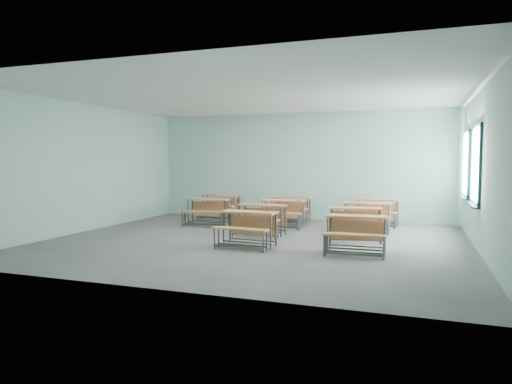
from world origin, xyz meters
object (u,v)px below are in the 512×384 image
(desk_unit_r0c2, at_px, (356,228))
(desk_unit_r2c2, at_px, (367,213))
(desk_unit_r3c1, at_px, (290,205))
(desk_unit_r1c1, at_px, (261,215))
(desk_unit_r2c1, at_px, (282,209))
(desk_unit_r0c1, at_px, (247,223))
(desk_unit_r2c0, at_px, (207,208))
(desk_unit_r1c2, at_px, (355,218))
(desk_unit_r3c0, at_px, (220,203))
(desk_unit_r3c2, at_px, (376,208))

(desk_unit_r0c2, relative_size, desk_unit_r2c2, 1.02)
(desk_unit_r2c2, distance_m, desk_unit_r3c1, 2.57)
(desk_unit_r1c1, bearing_deg, desk_unit_r2c1, 87.20)
(desk_unit_r0c1, distance_m, desk_unit_r2c1, 2.85)
(desk_unit_r1c1, height_order, desk_unit_r3c1, same)
(desk_unit_r0c1, relative_size, desk_unit_r2c0, 0.98)
(desk_unit_r1c2, relative_size, desk_unit_r2c1, 1.05)
(desk_unit_r2c2, relative_size, desk_unit_r3c0, 0.99)
(desk_unit_r3c0, height_order, desk_unit_r3c1, same)
(desk_unit_r2c1, distance_m, desk_unit_r3c2, 2.59)
(desk_unit_r2c0, distance_m, desk_unit_r2c2, 4.27)
(desk_unit_r3c1, bearing_deg, desk_unit_r2c0, -144.93)
(desk_unit_r3c1, height_order, desk_unit_r3c2, same)
(desk_unit_r0c2, distance_m, desk_unit_r1c2, 1.53)
(desk_unit_r0c1, bearing_deg, desk_unit_r1c2, 40.86)
(desk_unit_r3c0, bearing_deg, desk_unit_r0c2, -41.44)
(desk_unit_r2c1, height_order, desk_unit_r3c2, same)
(desk_unit_r0c2, bearing_deg, desk_unit_r3c1, 119.10)
(desk_unit_r3c0, relative_size, desk_unit_r3c1, 1.00)
(desk_unit_r0c1, height_order, desk_unit_r1c1, same)
(desk_unit_r0c1, relative_size, desk_unit_r2c1, 1.01)
(desk_unit_r0c2, height_order, desk_unit_r2c1, same)
(desk_unit_r0c1, distance_m, desk_unit_r2c2, 3.50)
(desk_unit_r1c2, xyz_separation_m, desk_unit_r2c2, (0.13, 1.24, 0.00))
(desk_unit_r2c2, bearing_deg, desk_unit_r1c2, -96.00)
(desk_unit_r2c0, xyz_separation_m, desk_unit_r2c1, (2.05, 0.31, 0.00))
(desk_unit_r2c0, xyz_separation_m, desk_unit_r3c1, (1.97, 1.42, 0.00))
(desk_unit_r1c2, relative_size, desk_unit_r2c0, 1.02)
(desk_unit_r0c1, xyz_separation_m, desk_unit_r3c1, (-0.16, 3.95, 0.00))
(desk_unit_r2c1, bearing_deg, desk_unit_r2c2, -4.23)
(desk_unit_r0c1, relative_size, desk_unit_r3c0, 1.03)
(desk_unit_r0c1, distance_m, desk_unit_r1c1, 1.51)
(desk_unit_r3c2, bearing_deg, desk_unit_r1c2, -91.09)
(desk_unit_r0c2, bearing_deg, desk_unit_r1c1, 146.79)
(desk_unit_r2c0, bearing_deg, desk_unit_r3c2, 12.66)
(desk_unit_r0c1, bearing_deg, desk_unit_r3c2, 63.58)
(desk_unit_r3c0, bearing_deg, desk_unit_r1c2, -29.69)
(desk_unit_r0c1, xyz_separation_m, desk_unit_r1c2, (2.00, 1.54, 0.00))
(desk_unit_r3c0, bearing_deg, desk_unit_r2c1, -26.52)
(desk_unit_r1c1, xyz_separation_m, desk_unit_r2c2, (2.34, 1.29, 0.00))
(desk_unit_r1c1, bearing_deg, desk_unit_r3c0, 134.27)
(desk_unit_r0c2, relative_size, desk_unit_r1c1, 0.99)
(desk_unit_r2c2, height_order, desk_unit_r3c2, same)
(desk_unit_r1c1, xyz_separation_m, desk_unit_r2c0, (-1.92, 1.04, 0.00))
(desk_unit_r0c1, bearing_deg, desk_unit_r1c1, 101.61)
(desk_unit_r3c2, bearing_deg, desk_unit_r0c1, -114.71)
(desk_unit_r2c0, bearing_deg, desk_unit_r2c2, -1.95)
(desk_unit_r3c2, bearing_deg, desk_unit_r2c2, -91.43)
(desk_unit_r2c0, height_order, desk_unit_r2c2, same)
(desk_unit_r0c1, xyz_separation_m, desk_unit_r3c0, (-2.38, 3.95, 0.00))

